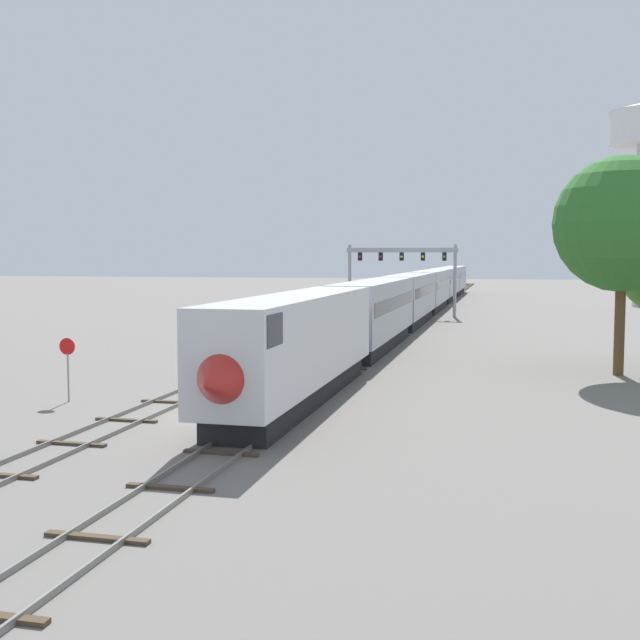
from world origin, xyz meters
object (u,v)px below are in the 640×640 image
at_px(passenger_train, 422,292).
at_px(trackside_tree_left, 623,224).
at_px(stop_sign, 68,360).
at_px(signal_gantry, 402,263).

bearing_deg(passenger_train, trackside_tree_left, -69.32).
distance_m(passenger_train, stop_sign, 54.99).
distance_m(stop_sign, trackside_tree_left, 29.49).
relative_size(signal_gantry, trackside_tree_left, 1.01).
height_order(signal_gantry, stop_sign, signal_gantry).
distance_m(passenger_train, trackside_tree_left, 42.98).
bearing_deg(stop_sign, trackside_tree_left, 29.56).
xyz_separation_m(passenger_train, stop_sign, (-10.00, -54.07, -0.74)).
height_order(passenger_train, trackside_tree_left, trackside_tree_left).
xyz_separation_m(signal_gantry, trackside_tree_left, (17.30, -39.50, 2.50)).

